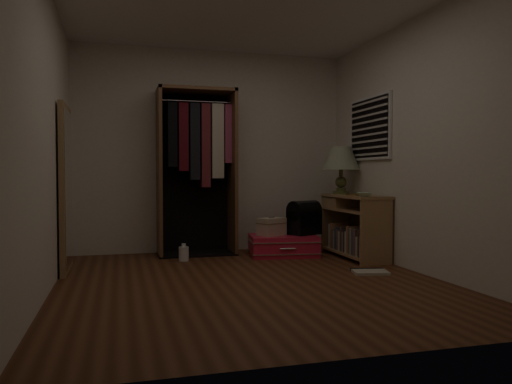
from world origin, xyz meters
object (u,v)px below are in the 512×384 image
train_case (272,227)px  open_wardrobe (198,157)px  table_lamp (341,160)px  black_bag (304,217)px  floor_mirror (66,189)px  console_bookshelf (353,224)px  pink_suitcase (283,245)px  white_jug (184,253)px

train_case → open_wardrobe: bearing=129.8°
train_case → table_lamp: 1.24m
train_case → black_bag: bearing=-25.3°
black_bag → train_case: bearing=154.6°
floor_mirror → train_case: floor_mirror is taller
console_bookshelf → open_wardrobe: bearing=157.4°
open_wardrobe → floor_mirror: size_ratio=1.21×
black_bag → console_bookshelf: bearing=-58.3°
pink_suitcase → table_lamp: 1.32m
console_bookshelf → floor_mirror: (-3.24, -0.04, 0.46)m
pink_suitcase → floor_mirror: bearing=-163.6°
table_lamp → white_jug: (-2.01, -0.08, -1.10)m
table_lamp → white_jug: table_lamp is taller
white_jug → pink_suitcase: bearing=2.8°
train_case → white_jug: train_case is taller
train_case → table_lamp: size_ratio=0.62×
pink_suitcase → table_lamp: bearing=9.6°
pink_suitcase → train_case: (-0.15, 0.00, 0.23)m
black_bag → table_lamp: bearing=-22.0°
table_lamp → floor_mirror: bearing=-173.1°
train_case → black_bag: 0.43m
floor_mirror → table_lamp: (3.24, 0.39, 0.34)m
console_bookshelf → black_bag: bearing=146.6°
console_bookshelf → open_wardrobe: size_ratio=0.55×
console_bookshelf → table_lamp: size_ratio=1.85×
open_wardrobe → black_bag: 1.52m
pink_suitcase → black_bag: (0.27, -0.00, 0.34)m
pink_suitcase → white_jug: pink_suitcase is taller
console_bookshelf → table_lamp: (0.00, 0.36, 0.79)m
table_lamp → white_jug: bearing=-177.6°
pink_suitcase → white_jug: bearing=-169.4°
white_jug → table_lamp: bearing=2.4°
white_jug → black_bag: bearing=2.2°
open_wardrobe → pink_suitcase: open_wardrobe is taller
table_lamp → white_jug: 2.29m
open_wardrobe → table_lamp: 1.81m
open_wardrobe → white_jug: bearing=-117.1°
black_bag → white_jug: 1.55m
open_wardrobe → floor_mirror: 1.70m
floor_mirror → table_lamp: 3.28m
train_case → table_lamp: (0.93, 0.02, 0.83)m
pink_suitcase → table_lamp: table_lamp is taller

